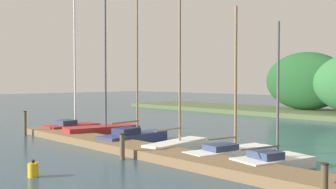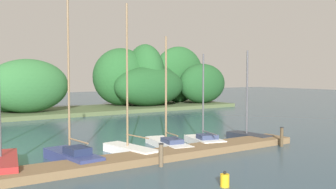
{
  "view_description": "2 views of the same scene",
  "coord_description": "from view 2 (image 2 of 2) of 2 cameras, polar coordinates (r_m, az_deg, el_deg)",
  "views": [
    {
      "loc": [
        12.73,
        3.64,
        3.13
      ],
      "look_at": [
        -1.24,
        17.03,
        2.45
      ],
      "focal_mm": 42.1,
      "sensor_mm": 36.0,
      "label": 1
    },
    {
      "loc": [
        -8.99,
        -0.96,
        4.13
      ],
      "look_at": [
        2.0,
        15.01,
        3.06
      ],
      "focal_mm": 41.19,
      "sensor_mm": 36.0,
      "label": 2
    }
  ],
  "objects": [
    {
      "name": "sailboat_2",
      "position": [
        18.56,
        -14.09,
        -8.55
      ],
      "size": [
        1.58,
        4.21,
        8.1
      ],
      "rotation": [
        0.0,
        0.0,
        1.67
      ],
      "color": "navy",
      "rests_on": "ground"
    },
    {
      "name": "sailboat_3",
      "position": [
        19.86,
        -5.84,
        -7.72
      ],
      "size": [
        1.47,
        3.91,
        7.63
      ],
      "rotation": [
        0.0,
        0.0,
        1.71
      ],
      "color": "white",
      "rests_on": "ground"
    },
    {
      "name": "channel_buoy_0",
      "position": [
        14.5,
        8.39,
        -12.43
      ],
      "size": [
        0.33,
        0.33,
        0.58
      ],
      "color": "gold",
      "rests_on": "ground"
    },
    {
      "name": "sailboat_6",
      "position": [
        24.65,
        11.68,
        -5.77
      ],
      "size": [
        1.21,
        3.19,
        5.53
      ],
      "rotation": [
        0.0,
        0.0,
        1.63
      ],
      "color": "#232833",
      "rests_on": "ground"
    },
    {
      "name": "mooring_piling_1",
      "position": [
        17.19,
        -1.03,
        -8.93
      ],
      "size": [
        0.23,
        0.23,
        1.04
      ],
      "color": "brown",
      "rests_on": "ground"
    },
    {
      "name": "far_shore",
      "position": [
        43.1,
        -8.84,
        1.57
      ],
      "size": [
        49.92,
        8.44,
        7.57
      ],
      "color": "#4C5B38",
      "rests_on": "ground"
    },
    {
      "name": "sailboat_4",
      "position": [
        21.58,
        -0.09,
        -6.99
      ],
      "size": [
        1.82,
        4.41,
        6.17
      ],
      "rotation": [
        0.0,
        0.0,
        1.4
      ],
      "color": "white",
      "rests_on": "ground"
    },
    {
      "name": "dock_pier",
      "position": [
        18.23,
        -4.16,
        -9.37
      ],
      "size": [
        19.42,
        1.8,
        0.35
      ],
      "color": "brown",
      "rests_on": "ground"
    },
    {
      "name": "sailboat_1",
      "position": [
        17.97,
        -23.54,
        -9.04
      ],
      "size": [
        2.16,
        4.4,
        8.51
      ],
      "rotation": [
        0.0,
        0.0,
        1.36
      ],
      "color": "maroon",
      "rests_on": "ground"
    },
    {
      "name": "sailboat_5",
      "position": [
        22.55,
        5.35,
        -6.64
      ],
      "size": [
        2.04,
        3.24,
        5.25
      ],
      "rotation": [
        0.0,
        0.0,
        1.32
      ],
      "color": "white",
      "rests_on": "ground"
    },
    {
      "name": "mooring_piling_2",
      "position": [
        22.69,
        16.48,
        -6.02
      ],
      "size": [
        0.2,
        0.2,
        1.1
      ],
      "color": "#4C3D28",
      "rests_on": "ground"
    }
  ]
}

